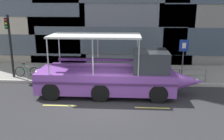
% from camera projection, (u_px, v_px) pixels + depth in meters
% --- Properties ---
extents(ground_plane, '(120.00, 120.00, 0.00)m').
position_uv_depth(ground_plane, '(106.00, 103.00, 13.08)').
color(ground_plane, '#2B2B2D').
extents(sidewalk, '(32.00, 4.80, 0.18)m').
position_uv_depth(sidewalk, '(113.00, 73.00, 18.45)').
color(sidewalk, gray).
rests_on(sidewalk, ground_plane).
extents(curb_edge, '(32.00, 0.18, 0.18)m').
position_uv_depth(curb_edge, '(110.00, 83.00, 16.05)').
color(curb_edge, '#B2ADA3').
rests_on(curb_edge, ground_plane).
extents(lane_centreline, '(25.80, 0.12, 0.01)m').
position_uv_depth(lane_centreline, '(106.00, 107.00, 12.60)').
color(lane_centreline, '#DBD64C').
rests_on(lane_centreline, ground_plane).
extents(curb_guardrail, '(11.96, 0.09, 0.88)m').
position_uv_depth(curb_guardrail, '(114.00, 72.00, 16.18)').
color(curb_guardrail, gray).
rests_on(curb_guardrail, sidewalk).
extents(traffic_light_pole, '(0.24, 0.46, 4.26)m').
position_uv_depth(traffic_light_pole, '(10.00, 40.00, 16.41)').
color(traffic_light_pole, black).
rests_on(traffic_light_pole, sidewalk).
extents(parking_sign, '(0.60, 0.12, 2.72)m').
position_uv_depth(parking_sign, '(183.00, 53.00, 15.91)').
color(parking_sign, '#4C4F54').
rests_on(parking_sign, sidewalk).
extents(leaned_bicycle, '(1.74, 0.46, 0.96)m').
position_uv_depth(leaned_bicycle, '(27.00, 72.00, 17.05)').
color(leaned_bicycle, black).
rests_on(leaned_bicycle, sidewalk).
extents(duck_tour_boat, '(9.65, 2.64, 3.47)m').
position_uv_depth(duck_tour_boat, '(116.00, 76.00, 14.10)').
color(duck_tour_boat, purple).
rests_on(duck_tour_boat, ground_plane).
extents(pedestrian_near_bow, '(0.35, 0.41, 1.73)m').
position_uv_depth(pedestrian_near_bow, '(155.00, 63.00, 16.56)').
color(pedestrian_near_bow, black).
rests_on(pedestrian_near_bow, sidewalk).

